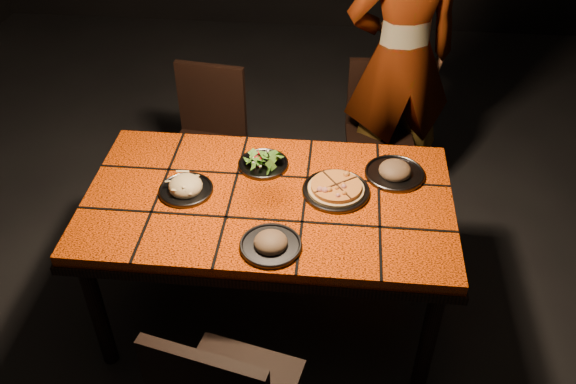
# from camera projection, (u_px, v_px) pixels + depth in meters

# --- Properties ---
(room_shell) EXTENTS (6.04, 7.04, 3.08)m
(room_shell) POSITION_uv_depth(u_px,v_px,m) (264.00, 35.00, 2.18)
(room_shell) COLOR black
(room_shell) RESTS_ON ground
(dining_table) EXTENTS (1.62, 0.92, 0.75)m
(dining_table) POSITION_uv_depth(u_px,v_px,m) (269.00, 210.00, 2.70)
(dining_table) COLOR #ED4907
(dining_table) RESTS_ON ground
(chair_far_left) EXTENTS (0.45, 0.45, 0.88)m
(chair_far_left) POSITION_uv_depth(u_px,v_px,m) (208.00, 132.00, 3.49)
(chair_far_left) COLOR black
(chair_far_left) RESTS_ON ground
(chair_far_right) EXTENTS (0.41, 0.41, 0.86)m
(chair_far_right) POSITION_uv_depth(u_px,v_px,m) (380.00, 123.00, 3.58)
(chair_far_right) COLOR black
(chair_far_right) RESTS_ON ground
(diner) EXTENTS (0.74, 0.59, 1.78)m
(diner) POSITION_uv_depth(u_px,v_px,m) (401.00, 58.00, 3.37)
(diner) COLOR brown
(diner) RESTS_ON ground
(plate_pizza) EXTENTS (0.35, 0.35, 0.04)m
(plate_pizza) POSITION_uv_depth(u_px,v_px,m) (336.00, 189.00, 2.66)
(plate_pizza) COLOR #3A3A3F
(plate_pizza) RESTS_ON dining_table
(plate_pasta) EXTENTS (0.24, 0.24, 0.08)m
(plate_pasta) POSITION_uv_depth(u_px,v_px,m) (186.00, 188.00, 2.67)
(plate_pasta) COLOR #3A3A3F
(plate_pasta) RESTS_ON dining_table
(plate_salad) EXTENTS (0.23, 0.23, 0.07)m
(plate_salad) POSITION_uv_depth(u_px,v_px,m) (263.00, 161.00, 2.81)
(plate_salad) COLOR #3A3A3F
(plate_salad) RESTS_ON dining_table
(plate_mushroom_a) EXTENTS (0.25, 0.25, 0.08)m
(plate_mushroom_a) POSITION_uv_depth(u_px,v_px,m) (271.00, 243.00, 2.40)
(plate_mushroom_a) COLOR #3A3A3F
(plate_mushroom_a) RESTS_ON dining_table
(plate_mushroom_b) EXTENTS (0.27, 0.27, 0.09)m
(plate_mushroom_b) POSITION_uv_depth(u_px,v_px,m) (395.00, 171.00, 2.76)
(plate_mushroom_b) COLOR #3A3A3F
(plate_mushroom_b) RESTS_ON dining_table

